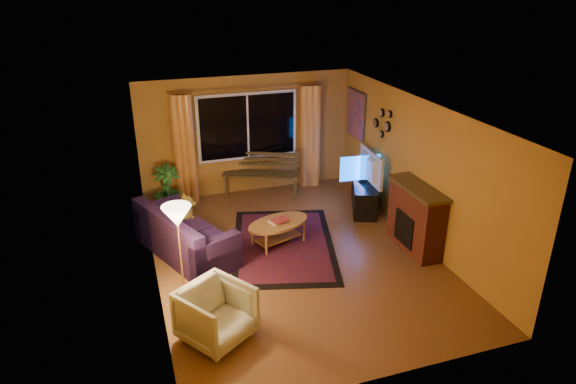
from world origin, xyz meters
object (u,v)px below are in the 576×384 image
object	(u,v)px
sofa	(186,232)
coffee_table	(278,233)
floor_lamp	(181,257)
tv_console	(364,195)
bench	(261,184)
armchair	(216,312)

from	to	relation	value
sofa	coffee_table	xyz separation A→B (m)	(1.58, -0.16, -0.19)
floor_lamp	tv_console	world-z (taller)	floor_lamp
sofa	coffee_table	size ratio (longest dim) A/B	1.72
bench	sofa	size ratio (longest dim) A/B	0.80
floor_lamp	coffee_table	bearing A→B (deg)	35.38
sofa	armchair	bearing A→B (deg)	-111.33
coffee_table	armchair	bearing A→B (deg)	-124.96
bench	floor_lamp	xyz separation A→B (m)	(-2.11, -3.45, 0.54)
coffee_table	tv_console	xyz separation A→B (m)	(2.09, 0.89, 0.07)
floor_lamp	armchair	bearing A→B (deg)	-71.11
coffee_table	sofa	bearing A→B (deg)	174.38
sofa	tv_console	world-z (taller)	sofa
coffee_table	floor_lamp	bearing A→B (deg)	-144.62
sofa	tv_console	size ratio (longest dim) A/B	1.50
armchair	coffee_table	bearing A→B (deg)	21.53
floor_lamp	tv_console	size ratio (longest dim) A/B	1.17
bench	tv_console	xyz separation A→B (m)	(1.79, -1.27, 0.04)
armchair	floor_lamp	bearing A→B (deg)	75.39
sofa	tv_console	bearing A→B (deg)	-11.61
armchair	coffee_table	world-z (taller)	armchair
bench	tv_console	bearing A→B (deg)	-11.86
floor_lamp	bench	bearing A→B (deg)	58.50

